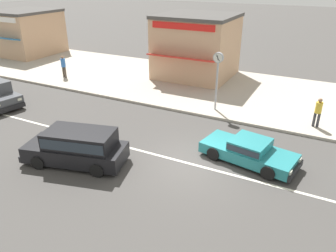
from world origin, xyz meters
TOP-DOWN VIEW (x-y plane):
  - ground_plane at (0.00, 0.00)m, footprint 160.00×160.00m
  - lane_centre_stripe at (0.00, 0.00)m, footprint 50.40×0.14m
  - kerb_strip at (0.00, 10.04)m, footprint 68.00×10.00m
  - minivan_black_0 at (-4.36, -2.13)m, footprint 4.74×2.76m
  - sedan_teal_1 at (2.25, 1.38)m, footprint 4.42×2.39m
  - street_clock at (-1.00, 6.13)m, footprint 0.59×0.22m
  - pedestrian_near_clock at (4.58, 6.25)m, footprint 0.34×0.34m
  - pedestrian_mid_kerb at (-13.69, 7.02)m, footprint 0.34×0.34m
  - shopfront_corner_warung at (-4.80, 12.16)m, footprint 5.61×6.09m
  - shopfront_mid_block at (-22.80, 11.79)m, footprint 5.36×6.42m

SIDE VIEW (x-z plane):
  - ground_plane at x=0.00m, z-range 0.00..0.00m
  - lane_centre_stripe at x=0.00m, z-range 0.00..0.01m
  - kerb_strip at x=0.00m, z-range 0.00..0.15m
  - sedan_teal_1 at x=2.25m, z-range 0.00..1.07m
  - minivan_black_0 at x=-4.36m, z-range 0.06..1.63m
  - pedestrian_near_clock at x=4.58m, z-range 0.28..1.88m
  - pedestrian_mid_kerb at x=-13.69m, z-range 0.29..1.99m
  - shopfront_mid_block at x=-22.80m, z-range 0.16..4.33m
  - shopfront_corner_warung at x=-4.80m, z-range 0.16..4.83m
  - street_clock at x=-1.00m, z-range 0.95..4.38m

